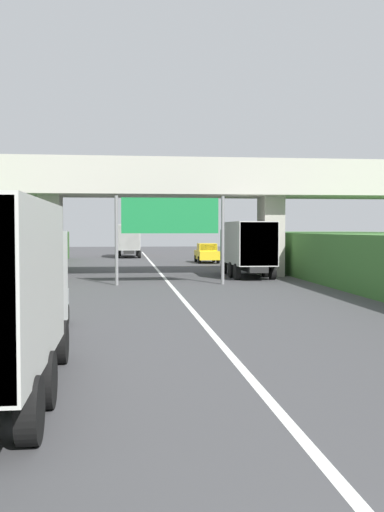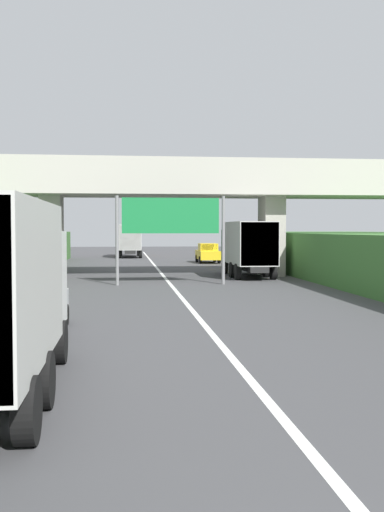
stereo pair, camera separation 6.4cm
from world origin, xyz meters
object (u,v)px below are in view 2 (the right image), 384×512
(car_silver, at_px, (31,303))
(car_yellow, at_px, (208,253))
(overhead_highway_sign, at_px, (171,220))
(construction_barrel_3, at_px, (18,294))
(truck_orange, at_px, (130,239))
(truck_green, at_px, (248,246))

(car_silver, bearing_deg, car_yellow, 74.02)
(overhead_highway_sign, xyz_separation_m, car_yellow, (4.89, 20.66, -2.59))
(car_silver, xyz_separation_m, construction_barrel_3, (-1.42, 6.20, -0.40))
(construction_barrel_3, bearing_deg, car_yellow, 68.34)
(car_yellow, distance_m, construction_barrel_3, 31.05)
(car_silver, bearing_deg, overhead_highway_sign, 70.33)
(truck_orange, bearing_deg, truck_green, -75.42)
(car_yellow, bearing_deg, overhead_highway_sign, -103.33)
(overhead_highway_sign, bearing_deg, truck_orange, 93.38)
(truck_green, xyz_separation_m, car_yellow, (-0.31, 15.81, -1.08))
(truck_green, xyz_separation_m, car_silver, (-10.34, -19.24, -1.08))
(car_yellow, xyz_separation_m, construction_barrel_3, (-11.46, -28.85, -0.40))
(car_yellow, bearing_deg, truck_green, -88.89)
(overhead_highway_sign, bearing_deg, truck_green, 43.01)
(overhead_highway_sign, relative_size, truck_orange, 0.81)
(truck_green, xyz_separation_m, construction_barrel_3, (-11.76, -13.05, -1.47))
(car_silver, bearing_deg, truck_green, 61.74)
(truck_green, bearing_deg, car_silver, -118.26)
(car_yellow, relative_size, car_silver, 1.00)
(truck_green, relative_size, construction_barrel_3, 8.11)
(truck_orange, xyz_separation_m, car_yellow, (6.79, -11.48, -1.08))
(overhead_highway_sign, xyz_separation_m, car_silver, (-5.14, -14.39, -2.59))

